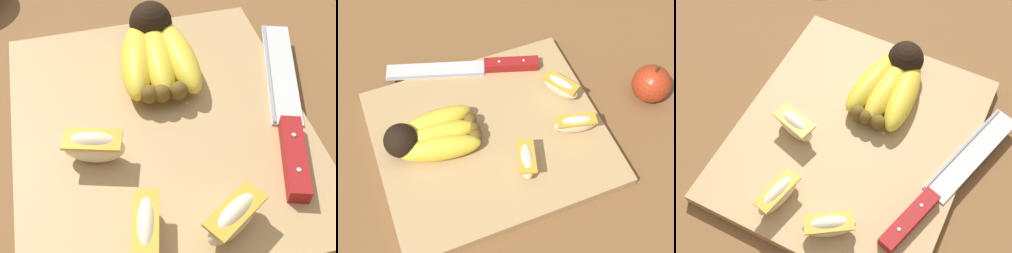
% 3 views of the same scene
% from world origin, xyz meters
% --- Properties ---
extents(ground_plane, '(6.00, 6.00, 0.00)m').
position_xyz_m(ground_plane, '(0.00, 0.00, 0.00)').
color(ground_plane, brown).
extents(cutting_board, '(0.38, 0.33, 0.02)m').
position_xyz_m(cutting_board, '(-0.01, 0.01, 0.01)').
color(cutting_board, tan).
rests_on(cutting_board, ground_plane).
extents(banana_bunch, '(0.16, 0.11, 0.06)m').
position_xyz_m(banana_bunch, '(0.09, -0.01, 0.04)').
color(banana_bunch, black).
rests_on(banana_bunch, cutting_board).
extents(chefs_knife, '(0.28, 0.11, 0.02)m').
position_xyz_m(chefs_knife, '(-0.05, -0.13, 0.03)').
color(chefs_knife, silver).
rests_on(chefs_knife, cutting_board).
extents(apple_wedge_near, '(0.07, 0.04, 0.04)m').
position_xyz_m(apple_wedge_near, '(-0.14, 0.05, 0.04)').
color(apple_wedge_near, beige).
rests_on(apple_wedge_near, cutting_board).
extents(apple_wedge_middle, '(0.06, 0.07, 0.04)m').
position_xyz_m(apple_wedge_middle, '(-0.15, -0.03, 0.04)').
color(apple_wedge_middle, beige).
rests_on(apple_wedge_middle, cutting_board).
extents(apple_wedge_far, '(0.04, 0.07, 0.04)m').
position_xyz_m(apple_wedge_far, '(-0.04, 0.09, 0.04)').
color(apple_wedge_far, beige).
rests_on(apple_wedge_far, cutting_board).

